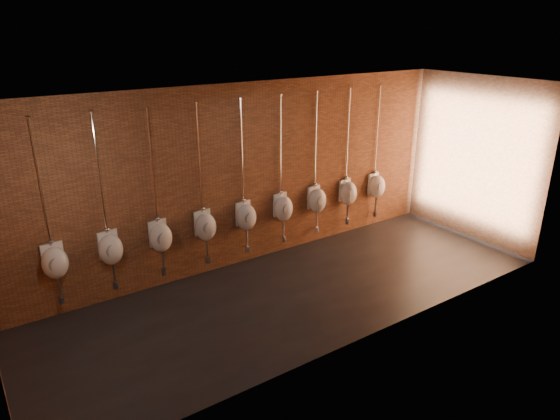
{
  "coord_description": "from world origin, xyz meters",
  "views": [
    {
      "loc": [
        -4.22,
        -5.7,
        4.09
      ],
      "look_at": [
        0.24,
        0.9,
        1.1
      ],
      "focal_mm": 32.0,
      "sensor_mm": 36.0,
      "label": 1
    }
  ],
  "objects_px": {
    "urinal_8": "(377,186)",
    "urinal_2": "(160,237)",
    "urinal_0": "(55,262)",
    "urinal_6": "(317,200)",
    "urinal_3": "(205,226)",
    "urinal_4": "(246,216)",
    "urinal_5": "(283,208)",
    "urinal_1": "(111,248)",
    "urinal_7": "(348,192)"
  },
  "relations": [
    {
      "from": "urinal_2",
      "to": "urinal_5",
      "type": "distance_m",
      "value": 2.36
    },
    {
      "from": "urinal_1",
      "to": "urinal_3",
      "type": "relative_size",
      "value": 1.0
    },
    {
      "from": "urinal_2",
      "to": "urinal_6",
      "type": "distance_m",
      "value": 3.15
    },
    {
      "from": "urinal_6",
      "to": "urinal_8",
      "type": "distance_m",
      "value": 1.58
    },
    {
      "from": "urinal_0",
      "to": "urinal_2",
      "type": "distance_m",
      "value": 1.58
    },
    {
      "from": "urinal_1",
      "to": "urinal_8",
      "type": "height_order",
      "value": "same"
    },
    {
      "from": "urinal_2",
      "to": "urinal_3",
      "type": "height_order",
      "value": "same"
    },
    {
      "from": "urinal_7",
      "to": "urinal_2",
      "type": "bearing_deg",
      "value": 180.0
    },
    {
      "from": "urinal_2",
      "to": "urinal_4",
      "type": "relative_size",
      "value": 1.0
    },
    {
      "from": "urinal_2",
      "to": "urinal_8",
      "type": "bearing_deg",
      "value": 0.0
    },
    {
      "from": "urinal_4",
      "to": "urinal_5",
      "type": "distance_m",
      "value": 0.79
    },
    {
      "from": "urinal_3",
      "to": "urinal_5",
      "type": "height_order",
      "value": "same"
    },
    {
      "from": "urinal_1",
      "to": "urinal_5",
      "type": "relative_size",
      "value": 1.0
    },
    {
      "from": "urinal_6",
      "to": "urinal_7",
      "type": "distance_m",
      "value": 0.79
    },
    {
      "from": "urinal_7",
      "to": "urinal_8",
      "type": "relative_size",
      "value": 1.0
    },
    {
      "from": "urinal_5",
      "to": "urinal_6",
      "type": "relative_size",
      "value": 1.0
    },
    {
      "from": "urinal_1",
      "to": "urinal_8",
      "type": "xyz_separation_m",
      "value": [
        5.51,
        0.0,
        0.0
      ]
    },
    {
      "from": "urinal_7",
      "to": "urinal_5",
      "type": "bearing_deg",
      "value": 180.0
    },
    {
      "from": "urinal_1",
      "to": "urinal_6",
      "type": "bearing_deg",
      "value": 0.0
    },
    {
      "from": "urinal_1",
      "to": "urinal_6",
      "type": "xyz_separation_m",
      "value": [
        3.94,
        0.0,
        0.0
      ]
    },
    {
      "from": "urinal_6",
      "to": "urinal_8",
      "type": "height_order",
      "value": "same"
    },
    {
      "from": "urinal_2",
      "to": "urinal_5",
      "type": "xyz_separation_m",
      "value": [
        2.36,
        0.0,
        0.0
      ]
    },
    {
      "from": "urinal_4",
      "to": "urinal_5",
      "type": "bearing_deg",
      "value": 0.0
    },
    {
      "from": "urinal_3",
      "to": "urinal_5",
      "type": "relative_size",
      "value": 1.0
    },
    {
      "from": "urinal_4",
      "to": "urinal_6",
      "type": "bearing_deg",
      "value": 0.0
    },
    {
      "from": "urinal_3",
      "to": "urinal_6",
      "type": "xyz_separation_m",
      "value": [
        2.36,
        0.0,
        0.0
      ]
    },
    {
      "from": "urinal_2",
      "to": "urinal_4",
      "type": "xyz_separation_m",
      "value": [
        1.58,
        0.0,
        0.0
      ]
    },
    {
      "from": "urinal_8",
      "to": "urinal_0",
      "type": "bearing_deg",
      "value": 180.0
    },
    {
      "from": "urinal_2",
      "to": "urinal_8",
      "type": "height_order",
      "value": "same"
    },
    {
      "from": "urinal_4",
      "to": "urinal_6",
      "type": "xyz_separation_m",
      "value": [
        1.58,
        0.0,
        0.0
      ]
    },
    {
      "from": "urinal_7",
      "to": "urinal_1",
      "type": "bearing_deg",
      "value": 180.0
    },
    {
      "from": "urinal_7",
      "to": "urinal_0",
      "type": "bearing_deg",
      "value": 180.0
    },
    {
      "from": "urinal_4",
      "to": "urinal_3",
      "type": "bearing_deg",
      "value": 180.0
    },
    {
      "from": "urinal_3",
      "to": "urinal_8",
      "type": "bearing_deg",
      "value": 0.0
    },
    {
      "from": "urinal_5",
      "to": "urinal_6",
      "type": "bearing_deg",
      "value": 0.0
    },
    {
      "from": "urinal_8",
      "to": "urinal_2",
      "type": "bearing_deg",
      "value": 180.0
    },
    {
      "from": "urinal_4",
      "to": "urinal_5",
      "type": "relative_size",
      "value": 1.0
    },
    {
      "from": "urinal_7",
      "to": "urinal_6",
      "type": "bearing_deg",
      "value": 180.0
    },
    {
      "from": "urinal_0",
      "to": "urinal_6",
      "type": "distance_m",
      "value": 4.73
    },
    {
      "from": "urinal_0",
      "to": "urinal_5",
      "type": "height_order",
      "value": "same"
    },
    {
      "from": "urinal_0",
      "to": "urinal_5",
      "type": "xyz_separation_m",
      "value": [
        3.94,
        0.0,
        0.0
      ]
    },
    {
      "from": "urinal_3",
      "to": "urinal_6",
      "type": "relative_size",
      "value": 1.0
    },
    {
      "from": "urinal_4",
      "to": "urinal_7",
      "type": "distance_m",
      "value": 2.36
    },
    {
      "from": "urinal_8",
      "to": "urinal_7",
      "type": "bearing_deg",
      "value": 180.0
    },
    {
      "from": "urinal_2",
      "to": "urinal_8",
      "type": "relative_size",
      "value": 1.0
    },
    {
      "from": "urinal_2",
      "to": "urinal_5",
      "type": "height_order",
      "value": "same"
    },
    {
      "from": "urinal_5",
      "to": "urinal_8",
      "type": "bearing_deg",
      "value": 0.0
    },
    {
      "from": "urinal_3",
      "to": "urinal_5",
      "type": "distance_m",
      "value": 1.58
    },
    {
      "from": "urinal_2",
      "to": "urinal_5",
      "type": "bearing_deg",
      "value": 0.0
    },
    {
      "from": "urinal_2",
      "to": "urinal_8",
      "type": "distance_m",
      "value": 4.73
    }
  ]
}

